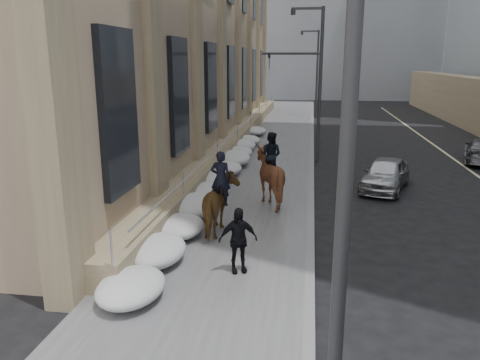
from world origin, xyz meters
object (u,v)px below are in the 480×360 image
Objects in this scene: mounted_horse_left at (221,202)px; pedestrian at (238,240)px; mounted_horse_right at (269,174)px; car_silver at (386,174)px.

mounted_horse_left is 1.51× the size of pedestrian.
car_silver is (4.70, 3.16, -0.58)m from mounted_horse_right.
car_silver is (5.92, 6.42, -0.43)m from mounted_horse_left.
pedestrian is at bearing 108.20° from mounted_horse_left.
pedestrian is at bearing -100.15° from car_silver.
pedestrian is (-0.26, -5.92, -0.29)m from mounted_horse_right.
mounted_horse_left is at bearing 85.41° from mounted_horse_right.
mounted_horse_left reaches higher than car_silver.
mounted_horse_right is at bearing 66.38° from pedestrian.
pedestrian reaches higher than car_silver.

